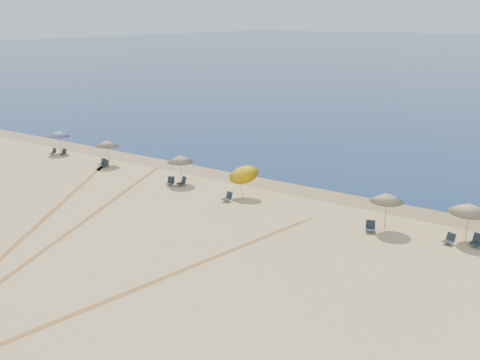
% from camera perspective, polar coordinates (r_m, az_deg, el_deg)
% --- Properties ---
extents(wet_sand, '(500.00, 500.00, 0.00)m').
position_cam_1_polar(wet_sand, '(42.42, 2.98, -0.36)').
color(wet_sand, olive).
rests_on(wet_sand, ground).
extents(umbrella_0, '(1.99, 2.01, 2.26)m').
position_cam_1_polar(umbrella_0, '(54.12, -18.66, 4.68)').
color(umbrella_0, gray).
rests_on(umbrella_0, ground).
extents(umbrella_1, '(2.04, 2.06, 2.31)m').
position_cam_1_polar(umbrella_1, '(48.60, -13.93, 3.81)').
color(umbrella_1, gray).
rests_on(umbrella_1, ground).
extents(umbrella_2, '(2.05, 2.05, 2.35)m').
position_cam_1_polar(umbrella_2, '(42.11, -6.35, 2.26)').
color(umbrella_2, gray).
rests_on(umbrella_2, ground).
extents(umbrella_3, '(2.17, 2.20, 2.59)m').
position_cam_1_polar(umbrella_3, '(38.80, 0.32, 0.88)').
color(umbrella_3, gray).
rests_on(umbrella_3, ground).
extents(umbrella_4, '(2.04, 2.04, 2.46)m').
position_cam_1_polar(umbrella_4, '(33.82, 15.31, -1.77)').
color(umbrella_4, gray).
rests_on(umbrella_4, ground).
extents(umbrella_5, '(2.31, 2.33, 2.37)m').
position_cam_1_polar(umbrella_5, '(33.80, 23.14, -2.73)').
color(umbrella_5, gray).
rests_on(umbrella_5, ground).
extents(chair_0, '(0.50, 0.58, 0.59)m').
position_cam_1_polar(chair_0, '(54.25, -19.17, 2.85)').
color(chair_0, black).
rests_on(chair_0, ground).
extents(chair_1, '(0.58, 0.65, 0.60)m').
position_cam_1_polar(chair_1, '(53.72, -18.20, 2.81)').
color(chair_1, black).
rests_on(chair_1, ground).
extents(chair_2, '(0.60, 0.67, 0.63)m').
position_cam_1_polar(chair_2, '(48.88, -14.33, 1.81)').
color(chair_2, black).
rests_on(chair_2, ground).
extents(chair_3, '(0.53, 0.62, 0.62)m').
position_cam_1_polar(chair_3, '(48.25, -14.07, 1.63)').
color(chair_3, black).
rests_on(chair_3, ground).
extents(chair_4, '(0.77, 0.81, 0.67)m').
position_cam_1_polar(chair_4, '(42.21, -7.36, -0.16)').
color(chair_4, black).
rests_on(chair_4, ground).
extents(chair_5, '(0.83, 0.88, 0.72)m').
position_cam_1_polar(chair_5, '(41.94, -6.14, -0.19)').
color(chair_5, black).
rests_on(chair_5, ground).
extents(chair_6, '(0.69, 0.76, 0.67)m').
position_cam_1_polar(chair_6, '(38.26, -1.29, -1.83)').
color(chair_6, black).
rests_on(chair_6, ground).
extents(chair_7, '(0.78, 0.84, 0.69)m').
position_cam_1_polar(chair_7, '(33.88, 13.65, -4.86)').
color(chair_7, black).
rests_on(chair_7, ground).
extents(chair_8, '(0.68, 0.75, 0.64)m').
position_cam_1_polar(chair_8, '(33.52, 21.33, -5.88)').
color(chair_8, black).
rests_on(chair_8, ground).
extents(chair_9, '(0.74, 0.82, 0.73)m').
position_cam_1_polar(chair_9, '(33.78, 23.83, -5.93)').
color(chair_9, black).
rests_on(chair_9, ground).
extents(tire_tracks, '(48.69, 42.68, 0.00)m').
position_cam_1_polar(tire_tracks, '(33.84, -16.14, -5.64)').
color(tire_tracks, tan).
rests_on(tire_tracks, ground).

